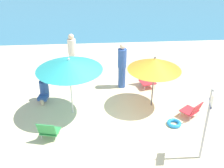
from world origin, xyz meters
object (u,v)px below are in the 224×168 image
object	(u,v)px
umbrella_teal	(69,65)
beach_chair_c	(146,78)
person_a	(72,55)
warning_sign	(208,116)
beach_chair_a	(48,130)
beach_chair_b	(192,110)
swim_ring	(174,123)
umbrella_orange	(155,64)
person_c	(44,89)
person_b	(122,66)

from	to	relation	value
umbrella_teal	beach_chair_c	xyz separation A→B (m)	(2.66, 1.60, -1.38)
person_a	warning_sign	bearing A→B (deg)	6.90
beach_chair_a	warning_sign	distance (m)	4.21
beach_chair_b	swim_ring	bearing A→B (deg)	77.68
beach_chair_c	umbrella_orange	bearing A→B (deg)	-16.66
umbrella_orange	beach_chair_b	xyz separation A→B (m)	(1.10, -0.82, -1.21)
person_a	umbrella_orange	bearing A→B (deg)	19.76
person_c	person_a	bearing A→B (deg)	165.08
beach_chair_c	umbrella_teal	bearing A→B (deg)	-73.40
beach_chair_a	warning_sign	xyz separation A→B (m)	(3.96, -1.02, 1.01)
umbrella_teal	person_b	bearing A→B (deg)	42.52
umbrella_teal	warning_sign	xyz separation A→B (m)	(3.37, -2.28, -0.38)
person_c	beach_chair_a	bearing A→B (deg)	20.92
person_a	person_b	size ratio (longest dim) A/B	1.01
beach_chair_c	swim_ring	distance (m)	2.51
umbrella_teal	beach_chair_b	world-z (taller)	umbrella_teal
person_b	swim_ring	size ratio (longest dim) A/B	3.88
beach_chair_c	person_a	distance (m)	3.03
person_b	beach_chair_a	bearing A→B (deg)	45.33
beach_chair_b	beach_chair_a	bearing A→B (deg)	61.23
umbrella_orange	warning_sign	xyz separation A→B (m)	(0.76, -2.54, -0.20)
person_b	warning_sign	bearing A→B (deg)	107.23
umbrella_orange	umbrella_teal	size ratio (longest dim) A/B	0.89
umbrella_orange	swim_ring	world-z (taller)	umbrella_orange
beach_chair_a	person_a	world-z (taller)	person_a
umbrella_orange	beach_chair_c	xyz separation A→B (m)	(0.05, 1.34, -1.20)
beach_chair_b	swim_ring	xyz separation A→B (m)	(-0.63, -0.30, -0.25)
beach_chair_b	person_c	distance (m)	4.90
beach_chair_c	warning_sign	xyz separation A→B (m)	(0.70, -3.88, 1.00)
person_b	swim_ring	xyz separation A→B (m)	(1.33, -2.46, -0.80)
warning_sign	beach_chair_a	bearing A→B (deg)	-176.50
beach_chair_b	umbrella_teal	bearing A→B (deg)	43.34
beach_chair_a	beach_chair_b	bearing A→B (deg)	-67.83
beach_chair_b	person_a	world-z (taller)	person_a
person_b	swim_ring	bearing A→B (deg)	112.95
person_a	warning_sign	distance (m)	6.11
umbrella_teal	person_c	size ratio (longest dim) A/B	2.15
swim_ring	beach_chair_c	bearing A→B (deg)	99.58
person_a	umbrella_teal	bearing A→B (deg)	-25.68
umbrella_teal	swim_ring	size ratio (longest dim) A/B	4.54
umbrella_orange	beach_chair_c	distance (m)	1.80
person_c	warning_sign	world-z (taller)	warning_sign
umbrella_orange	person_a	xyz separation A→B (m)	(-2.70, 2.48, -0.65)
beach_chair_b	beach_chair_c	world-z (taller)	beach_chair_c
person_a	person_c	size ratio (longest dim) A/B	1.86
beach_chair_c	person_b	world-z (taller)	person_b
beach_chair_b	warning_sign	size ratio (longest dim) A/B	0.35
beach_chair_b	beach_chair_c	distance (m)	2.40
person_b	person_c	distance (m)	2.87
warning_sign	umbrella_teal	bearing A→B (deg)	163.81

